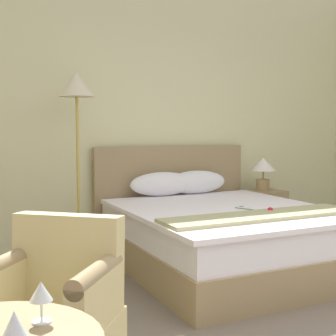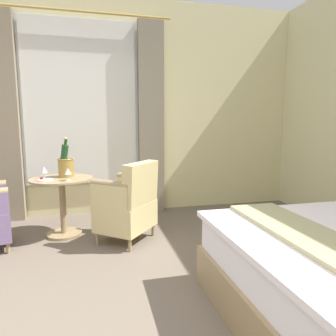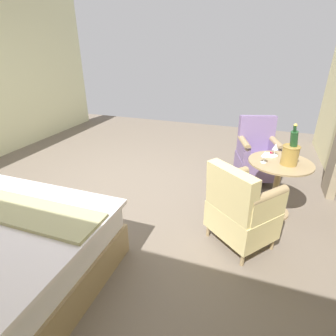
# 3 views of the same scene
# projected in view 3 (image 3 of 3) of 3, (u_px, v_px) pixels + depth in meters

# --- Properties ---
(ground_plane) EXTENTS (7.86, 7.86, 0.00)m
(ground_plane) POSITION_uv_depth(u_px,v_px,m) (122.00, 194.00, 3.63)
(ground_plane) COLOR #6B5E51
(side_table_round) EXTENTS (0.70, 0.70, 0.68)m
(side_table_round) POSITION_uv_depth(u_px,v_px,m) (277.00, 181.00, 3.05)
(side_table_round) COLOR #988059
(side_table_round) RESTS_ON ground
(champagne_bucket) EXTENTS (0.19, 0.19, 0.46)m
(champagne_bucket) POSITION_uv_depth(u_px,v_px,m) (291.00, 152.00, 2.82)
(champagne_bucket) COLOR olive
(champagne_bucket) RESTS_ON side_table_round
(wine_glass_near_bucket) EXTENTS (0.07, 0.07, 0.15)m
(wine_glass_near_bucket) POSITION_uv_depth(u_px,v_px,m) (276.00, 147.00, 3.06)
(wine_glass_near_bucket) COLOR white
(wine_glass_near_bucket) RESTS_ON side_table_round
(wine_glass_near_edge) EXTENTS (0.08, 0.08, 0.14)m
(wine_glass_near_edge) POSITION_uv_depth(u_px,v_px,m) (265.00, 154.00, 2.88)
(wine_glass_near_edge) COLOR white
(wine_glass_near_edge) RESTS_ON side_table_round
(snack_plate) EXTENTS (0.16, 0.16, 0.04)m
(snack_plate) POSITION_uv_depth(u_px,v_px,m) (271.00, 155.00, 3.11)
(snack_plate) COLOR white
(snack_plate) RESTS_ON side_table_round
(armchair_by_window) EXTENTS (0.76, 0.75, 0.89)m
(armchair_by_window) POSITION_uv_depth(u_px,v_px,m) (240.00, 209.00, 2.54)
(armchair_by_window) COLOR #988059
(armchair_by_window) RESTS_ON ground
(armchair_facing_bed) EXTENTS (0.67, 0.68, 0.96)m
(armchair_facing_bed) POSITION_uv_depth(u_px,v_px,m) (257.00, 155.00, 3.83)
(armchair_facing_bed) COLOR #988059
(armchair_facing_bed) RESTS_ON ground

